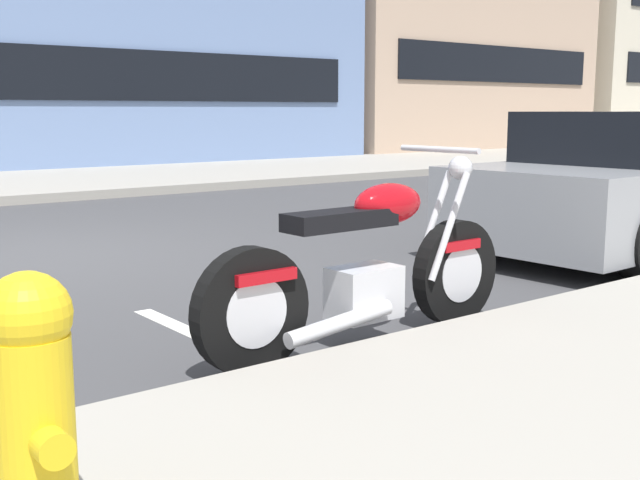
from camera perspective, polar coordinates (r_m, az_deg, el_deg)
ground_plane at (r=7.82m, az=-20.57°, el=-1.19°), size 260.00×260.00×0.00m
sidewalk_far_curb at (r=20.07m, az=7.46°, el=5.61°), size 120.00×5.00×0.14m
parking_stall_stripe at (r=4.59m, az=-6.73°, el=-7.73°), size 0.12×2.20×0.01m
parked_motorcycle at (r=4.53m, az=3.44°, el=-2.26°), size 2.23×0.62×1.13m
fire_hydrant at (r=2.36m, az=-19.95°, el=-10.91°), size 0.24×0.36×0.78m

